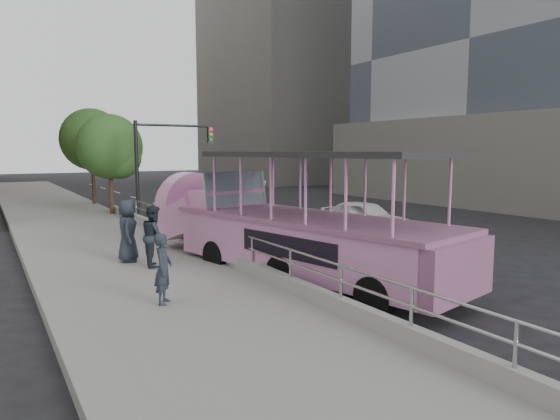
# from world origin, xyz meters

# --- Properties ---
(ground) EXTENTS (160.00, 160.00, 0.00)m
(ground) POSITION_xyz_m (0.00, 0.00, 0.00)
(ground) COLOR black
(sidewalk) EXTENTS (5.50, 80.00, 0.30)m
(sidewalk) POSITION_xyz_m (-5.75, 10.00, 0.15)
(sidewalk) COLOR gray
(sidewalk) RESTS_ON ground
(kerb_wall) EXTENTS (0.24, 30.00, 0.36)m
(kerb_wall) POSITION_xyz_m (-3.12, 2.00, 0.48)
(kerb_wall) COLOR #969691
(kerb_wall) RESTS_ON sidewalk
(guardrail) EXTENTS (0.07, 22.00, 0.71)m
(guardrail) POSITION_xyz_m (-3.12, 2.00, 1.14)
(guardrail) COLOR #AAA9AE
(guardrail) RESTS_ON kerb_wall
(duck_boat) EXTENTS (4.95, 11.47, 3.71)m
(duck_boat) POSITION_xyz_m (-1.82, 0.54, 1.38)
(duck_boat) COLOR black
(duck_boat) RESTS_ON ground
(car) EXTENTS (2.62, 4.67, 1.50)m
(car) POSITION_xyz_m (5.30, 5.07, 0.75)
(car) COLOR white
(car) RESTS_ON ground
(pedestrian_near) EXTENTS (0.64, 0.70, 1.60)m
(pedestrian_near) POSITION_xyz_m (-6.09, -1.36, 1.10)
(pedestrian_near) COLOR #242C35
(pedestrian_near) RESTS_ON sidewalk
(pedestrian_mid) EXTENTS (0.85, 1.00, 1.83)m
(pedestrian_mid) POSITION_xyz_m (-5.16, 2.38, 1.22)
(pedestrian_mid) COLOR #242C35
(pedestrian_mid) RESTS_ON sidewalk
(pedestrian_far) EXTENTS (0.88, 1.09, 1.93)m
(pedestrian_far) POSITION_xyz_m (-5.68, 3.41, 1.27)
(pedestrian_far) COLOR #242C35
(pedestrian_far) RESTS_ON sidewalk
(parking_sign) EXTENTS (0.23, 0.65, 2.99)m
(parking_sign) POSITION_xyz_m (-2.66, 6.03, 1.86)
(parking_sign) COLOR black
(parking_sign) RESTS_ON ground
(traffic_signal) EXTENTS (4.20, 0.32, 5.20)m
(traffic_signal) POSITION_xyz_m (-1.70, 12.50, 3.50)
(traffic_signal) COLOR black
(traffic_signal) RESTS_ON ground
(street_tree_near) EXTENTS (3.52, 3.52, 5.72)m
(street_tree_near) POSITION_xyz_m (-3.30, 15.93, 3.82)
(street_tree_near) COLOR #3C251B
(street_tree_near) RESTS_ON ground
(street_tree_far) EXTENTS (3.97, 3.97, 6.45)m
(street_tree_far) POSITION_xyz_m (-3.10, 21.93, 4.31)
(street_tree_far) COLOR #3C251B
(street_tree_far) RESTS_ON ground
(midrise_stone_a) EXTENTS (20.00, 20.00, 32.00)m
(midrise_stone_a) POSITION_xyz_m (26.00, 42.00, 16.00)
(midrise_stone_a) COLOR slate
(midrise_stone_a) RESTS_ON ground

